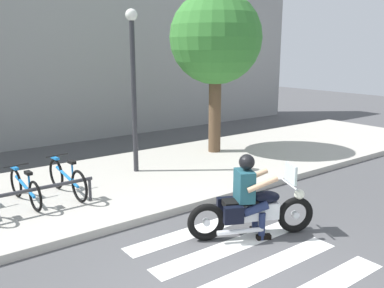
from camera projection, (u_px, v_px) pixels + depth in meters
ground_plane at (223, 288)px, 5.47m from camera, size 48.00×48.00×0.00m
sidewalk at (85, 190)px, 9.03m from camera, size 24.00×4.40×0.15m
crosswalk_stripe_2 at (266, 268)px, 5.95m from camera, size 2.80×0.40×0.01m
crosswalk_stripe_3 at (229, 247)px, 6.57m from camera, size 2.80×0.40×0.01m
crosswalk_stripe_4 at (198, 230)px, 7.20m from camera, size 2.80×0.40×0.01m
motorcycle at (253, 211)px, 6.88m from camera, size 2.05×1.09×1.23m
rider at (249, 190)px, 6.79m from camera, size 0.76×0.70×1.44m
bicycle_2 at (25, 188)px, 7.95m from camera, size 0.48×1.62×0.72m
bicycle_3 at (67, 178)px, 8.43m from camera, size 0.48×1.74×0.79m
bike_rack at (9, 196)px, 7.26m from camera, size 3.11×0.07×0.49m
street_lamp at (133, 77)px, 9.69m from camera, size 0.28×0.28×4.01m
tree_near_rack at (216, 39)px, 11.47m from camera, size 2.59×2.59×4.71m
building_backdrop at (6, 42)px, 12.74m from camera, size 24.00×1.20×6.64m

